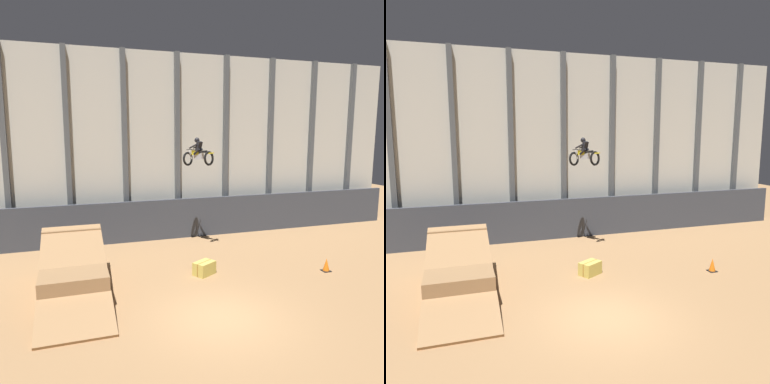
% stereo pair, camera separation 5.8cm
% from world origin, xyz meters
% --- Properties ---
extents(ground_plane, '(60.00, 60.00, 0.00)m').
position_xyz_m(ground_plane, '(0.00, 0.00, 0.00)').
color(ground_plane, '#9E754C').
extents(arena_back_wall, '(32.00, 0.40, 10.53)m').
position_xyz_m(arena_back_wall, '(0.00, 10.67, 5.26)').
color(arena_back_wall, beige).
rests_on(arena_back_wall, ground_plane).
extents(lower_barrier, '(31.36, 0.20, 2.28)m').
position_xyz_m(lower_barrier, '(0.00, 9.67, 1.14)').
color(lower_barrier, '#383D47').
rests_on(lower_barrier, ground_plane).
extents(dirt_ramp, '(2.39, 6.07, 2.16)m').
position_xyz_m(dirt_ramp, '(-4.53, 3.92, 0.72)').
color(dirt_ramp, '#966F48').
rests_on(dirt_ramp, ground_plane).
extents(rider_bike_solo, '(1.43, 1.71, 1.48)m').
position_xyz_m(rider_bike_solo, '(1.77, 7.52, 4.94)').
color(rider_bike_solo, black).
extents(traffic_cone_near_ramp, '(0.36, 0.36, 0.58)m').
position_xyz_m(traffic_cone_near_ramp, '(6.01, 2.52, 0.28)').
color(traffic_cone_near_ramp, black).
rests_on(traffic_cone_near_ramp, ground_plane).
extents(hay_bale_trackside, '(1.08, 0.97, 0.57)m').
position_xyz_m(hay_bale_trackside, '(0.79, 3.83, 0.28)').
color(hay_bale_trackside, '#CCB751').
rests_on(hay_bale_trackside, ground_plane).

